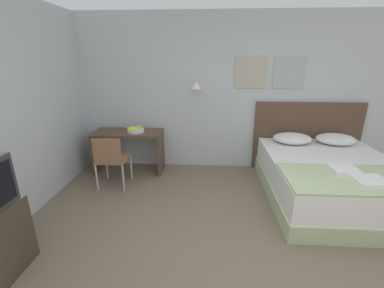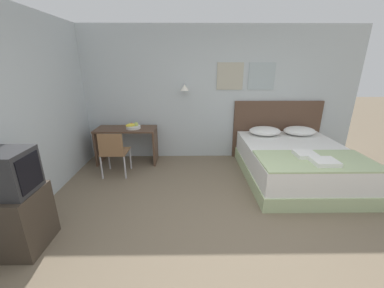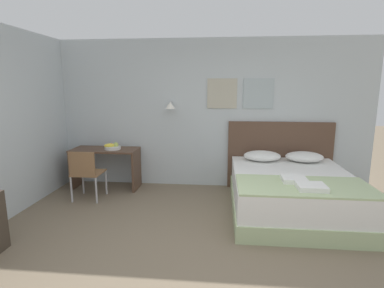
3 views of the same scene
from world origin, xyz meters
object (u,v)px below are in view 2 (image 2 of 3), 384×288
object	(u,v)px
folded_towel_mid_bed	(325,162)
desk_chair	(113,150)
throw_blanket	(316,160)
pillow_left	(265,131)
television	(6,173)
desk	(127,139)
bed	(295,163)
folded_towel_near_foot	(305,154)
headboard	(276,130)
pillow_right	(299,131)
fruit_bowl	(133,126)
tv_stand	(19,220)

from	to	relation	value
folded_towel_mid_bed	desk_chair	size ratio (longest dim) A/B	0.41
throw_blanket	folded_towel_mid_bed	world-z (taller)	folded_towel_mid_bed
pillow_left	television	xyz separation A→B (m)	(-3.35, -2.34, 0.24)
pillow_left	television	world-z (taller)	television
throw_blanket	pillow_left	bearing A→B (deg)	104.51
desk	throw_blanket	bearing A→B (deg)	-23.85
bed	desk	world-z (taller)	desk
throw_blanket	folded_towel_near_foot	xyz separation A→B (m)	(-0.09, 0.14, 0.04)
throw_blanket	desk_chair	size ratio (longest dim) A/B	2.01
headboard	pillow_left	size ratio (longest dim) A/B	2.98
pillow_right	throw_blanket	world-z (taller)	pillow_right
headboard	desk	bearing A→B (deg)	-174.85
pillow_left	pillow_right	distance (m)	0.69
pillow_right	fruit_bowl	bearing A→B (deg)	179.83
headboard	folded_towel_near_foot	distance (m)	1.52
pillow_left	folded_towel_mid_bed	bearing A→B (deg)	-75.31
tv_stand	television	bearing A→B (deg)	-0.00
desk_chair	fruit_bowl	world-z (taller)	fruit_bowl
desk_chair	bed	bearing A→B (deg)	-2.46
headboard	tv_stand	bearing A→B (deg)	-144.37
folded_towel_mid_bed	tv_stand	bearing A→B (deg)	-167.21
folded_towel_near_foot	folded_towel_mid_bed	size ratio (longest dim) A/B	0.91
throw_blanket	desk_chair	distance (m)	3.28
pillow_left	throw_blanket	distance (m)	1.39
throw_blanket	desk_chair	bearing A→B (deg)	167.03
fruit_bowl	throw_blanket	bearing A→B (deg)	-24.54
desk_chair	pillow_right	bearing A→B (deg)	9.72
folded_towel_mid_bed	headboard	bearing A→B (deg)	91.35
fruit_bowl	desk_chair	bearing A→B (deg)	-110.60
desk	folded_towel_mid_bed	bearing A→B (deg)	-25.73
pillow_right	tv_stand	bearing A→B (deg)	-150.02
headboard	television	world-z (taller)	headboard
bed	headboard	size ratio (longest dim) A/B	1.13
headboard	pillow_right	distance (m)	0.47
pillow_left	desk	size ratio (longest dim) A/B	0.52
television	tv_stand	bearing A→B (deg)	180.00
bed	folded_towel_near_foot	xyz separation A→B (m)	(-0.09, -0.45, 0.35)
throw_blanket	fruit_bowl	world-z (taller)	fruit_bowl
television	headboard	bearing A→B (deg)	35.65
desk	tv_stand	world-z (taller)	desk
folded_towel_mid_bed	throw_blanket	bearing A→B (deg)	106.37
folded_towel_mid_bed	television	size ratio (longest dim) A/B	0.69
headboard	desk_chair	distance (m)	3.32
headboard	pillow_left	bearing A→B (deg)	-137.58
television	folded_towel_mid_bed	bearing A→B (deg)	12.80
pillow_right	desk	distance (m)	3.47
headboard	fruit_bowl	xyz separation A→B (m)	(-2.96, -0.31, 0.16)
desk	bed	bearing A→B (deg)	-14.04
bed	desk	distance (m)	3.22
folded_towel_mid_bed	fruit_bowl	bearing A→B (deg)	153.52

